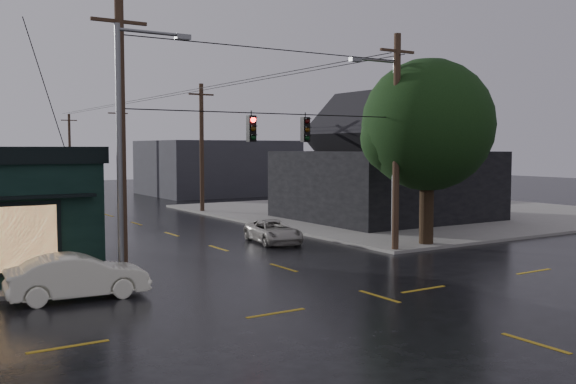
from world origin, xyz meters
TOP-DOWN VIEW (x-y plane):
  - ground_plane at (0.00, 0.00)m, footprint 160.00×160.00m
  - sidewalk_ne at (20.00, 20.00)m, footprint 28.00×28.00m
  - ne_building at (15.00, 17.00)m, footprint 12.60×11.60m
  - corner_tree at (8.99, 7.00)m, footprint 6.50×6.50m
  - utility_pole_nw at (-6.50, 6.50)m, footprint 2.00×0.32m
  - utility_pole_ne at (6.50, 6.50)m, footprint 2.00×0.32m
  - utility_pole_far_a at (6.50, 28.00)m, footprint 2.00×0.32m
  - utility_pole_far_b at (6.50, 48.00)m, footprint 2.00×0.32m
  - utility_pole_far_c at (6.50, 68.00)m, footprint 2.00×0.32m
  - span_signal_assembly at (0.10, 6.50)m, footprint 13.00×0.48m
  - streetlight_nw at (-6.80, 5.80)m, footprint 5.40×0.30m
  - streetlight_ne at (7.00, 7.20)m, footprint 5.40×0.30m
  - bg_building_east at (16.00, 45.00)m, footprint 14.00×12.00m
  - sedan_cream at (-8.49, 5.00)m, footprint 4.56×1.87m
  - suv_silver at (3.17, 12.05)m, footprint 2.61×4.51m

SIDE VIEW (x-z plane):
  - ground_plane at x=0.00m, z-range 0.00..0.00m
  - utility_pole_nw at x=-6.50m, z-range -5.08..5.08m
  - utility_pole_ne at x=6.50m, z-range -5.08..5.08m
  - utility_pole_far_a at x=6.50m, z-range -4.83..4.83m
  - utility_pole_far_b at x=6.50m, z-range -4.58..4.58m
  - utility_pole_far_c at x=6.50m, z-range -4.58..4.58m
  - streetlight_nw at x=-6.80m, z-range -4.58..4.58m
  - streetlight_ne at x=7.00m, z-range -4.58..4.58m
  - sidewalk_ne at x=20.00m, z-range 0.00..0.15m
  - suv_silver at x=3.17m, z-range 0.00..1.18m
  - sedan_cream at x=-8.49m, z-range 0.00..1.47m
  - bg_building_east at x=16.00m, z-range 0.00..5.60m
  - ne_building at x=15.00m, z-range 0.09..8.85m
  - span_signal_assembly at x=0.10m, z-range 5.08..6.31m
  - corner_tree at x=8.99m, z-range 1.43..10.56m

